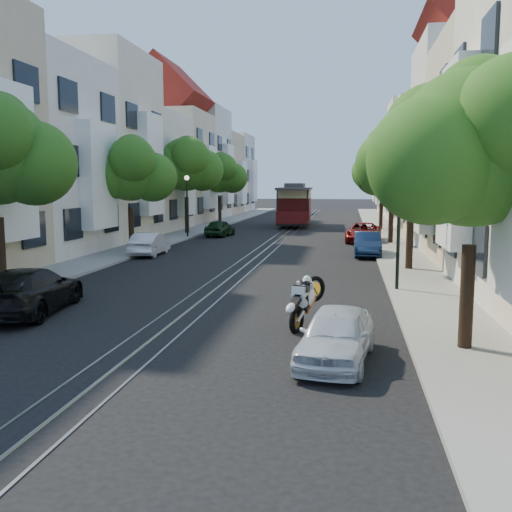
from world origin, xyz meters
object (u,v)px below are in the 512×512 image
at_px(parked_car_e_near, 336,335).
at_px(parked_car_w_far, 220,228).
at_px(tree_e_b, 414,159).
at_px(parked_car_e_far, 364,233).
at_px(tree_e_a, 477,151).
at_px(tree_e_c, 394,169).
at_px(lamp_west, 187,197).
at_px(tree_w_d, 220,174).
at_px(parked_car_e_mid, 367,244).
at_px(tree_e_d, 383,169).
at_px(parked_car_w_near, 29,291).
at_px(tree_w_b, 131,171).
at_px(sportbike_rider, 304,299).
at_px(cable_car, 295,203).
at_px(tree_w_c, 187,165).
at_px(parked_car_w_mid, 150,244).
at_px(lamp_east, 399,210).

relative_size(parked_car_e_near, parked_car_w_far, 0.98).
height_order(tree_e_b, parked_car_e_far, tree_e_b).
height_order(tree_e_a, tree_e_c, tree_e_c).
bearing_deg(tree_e_c, lamp_west, 171.51).
height_order(tree_e_a, tree_w_d, tree_w_d).
bearing_deg(parked_car_e_mid, tree_e_c, 73.97).
bearing_deg(tree_e_d, parked_car_w_near, -110.03).
bearing_deg(tree_w_b, sportbike_rider, -55.19).
distance_m(tree_e_a, tree_w_b, 22.28).
distance_m(cable_car, parked_car_e_mid, 21.33).
relative_size(tree_e_d, tree_w_d, 1.05).
distance_m(sportbike_rider, parked_car_w_far, 26.30).
distance_m(parked_car_e_far, parked_car_w_near, 24.21).
bearing_deg(tree_e_b, parked_car_e_near, -102.28).
height_order(tree_e_c, tree_w_c, tree_w_c).
bearing_deg(tree_e_d, sportbike_rider, -96.60).
height_order(parked_car_e_far, parked_car_w_mid, parked_car_e_far).
relative_size(tree_e_c, parked_car_w_mid, 1.79).
bearing_deg(tree_e_b, cable_car, 105.99).
relative_size(tree_e_d, sportbike_rider, 3.77).
xyz_separation_m(tree_e_a, tree_e_b, (0.00, 12.00, 0.34)).
bearing_deg(tree_e_c, tree_e_d, 90.00).
bearing_deg(tree_e_d, parked_car_w_far, -148.10).
relative_size(parked_car_e_mid, parked_car_w_far, 1.09).
distance_m(sportbike_rider, parked_car_w_near, 7.93).
bearing_deg(lamp_east, tree_e_d, 87.96).
bearing_deg(tree_e_d, tree_w_d, 160.85).
xyz_separation_m(parked_car_e_near, parked_car_w_far, (-8.80, 27.89, 0.01)).
bearing_deg(lamp_east, parked_car_w_mid, 144.70).
height_order(tree_w_d, parked_car_w_far, tree_w_d).
bearing_deg(parked_car_w_mid, tree_e_a, 126.77).
distance_m(tree_e_a, cable_car, 38.31).
bearing_deg(parked_car_w_near, parked_car_w_mid, -91.82).
bearing_deg(parked_car_e_far, tree_w_d, 135.56).
height_order(tree_e_a, tree_w_c, tree_w_c).
bearing_deg(parked_car_e_far, parked_car_e_near, -87.63).
distance_m(parked_car_e_near, parked_car_w_far, 29.24).
bearing_deg(parked_car_w_mid, parked_car_w_near, 92.10).
relative_size(lamp_west, parked_car_w_near, 0.90).
height_order(cable_car, parked_car_w_mid, cable_car).
xyz_separation_m(tree_e_c, parked_car_e_near, (-2.86, -24.15, -4.02)).
bearing_deg(tree_e_c, tree_w_b, -157.38).
relative_size(lamp_east, parked_car_e_near, 1.22).
height_order(parked_car_w_near, parked_car_w_far, parked_car_w_near).
bearing_deg(sportbike_rider, lamp_east, 80.84).
bearing_deg(parked_car_e_mid, tree_w_c, 138.67).
bearing_deg(parked_car_w_mid, tree_e_b, 161.98).
relative_size(tree_e_c, lamp_west, 1.57).
distance_m(sportbike_rider, cable_car, 36.06).
relative_size(tree_e_d, parked_car_w_near, 1.49).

